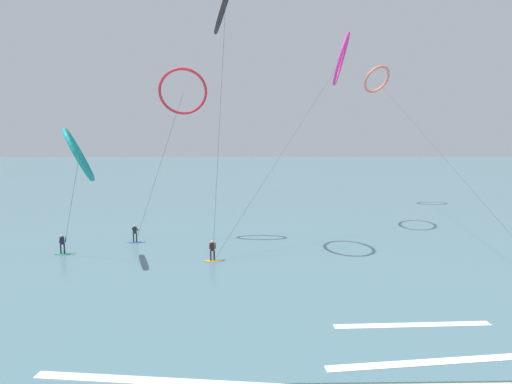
{
  "coord_description": "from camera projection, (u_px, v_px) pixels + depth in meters",
  "views": [
    {
      "loc": [
        -0.59,
        -7.44,
        9.71
      ],
      "look_at": [
        0.0,
        22.58,
        5.76
      ],
      "focal_mm": 28.66,
      "sensor_mm": 36.0,
      "label": 1
    }
  ],
  "objects": [
    {
      "name": "kite_coral",
      "position": [
        377.0,
        79.0,
        57.31
      ],
      "size": [
        4.91,
        40.14,
        19.78
      ],
      "rotation": [
        0.0,
        0.0,
        3.6
      ],
      "color": "#EA7260",
      "rests_on": "ground"
    },
    {
      "name": "kite_charcoal",
      "position": [
        226.0,
        1.0,
        32.07
      ],
      "size": [
        2.56,
        5.46,
        22.97
      ],
      "rotation": [
        0.0,
        0.0,
        4.83
      ],
      "color": "black",
      "rests_on": "ground"
    },
    {
      "name": "sea_water",
      "position": [
        250.0,
        173.0,
        115.28
      ],
      "size": [
        400.0,
        200.0,
        0.08
      ],
      "primitive_type": "cube",
      "color": "#476B75",
      "rests_on": "ground"
    },
    {
      "name": "kite_crimson",
      "position": [
        183.0,
        92.0,
        37.19
      ],
      "size": [
        6.97,
        2.78,
        15.98
      ],
      "rotation": [
        0.0,
        0.0,
        3.3
      ],
      "color": "red",
      "rests_on": "ground"
    },
    {
      "name": "surfer_emerald",
      "position": [
        62.0,
        246.0,
        34.06
      ],
      "size": [
        1.4,
        0.63,
        1.7
      ],
      "rotation": [
        0.0,
        0.0,
        3.42
      ],
      "color": "#199351",
      "rests_on": "ground"
    },
    {
      "name": "kite_magenta",
      "position": [
        341.0,
        59.0,
        42.2
      ],
      "size": [
        13.97,
        15.07,
        20.53
      ],
      "rotation": [
        0.0,
        0.0,
        4.48
      ],
      "color": "#CC288E",
      "rests_on": "ground"
    },
    {
      "name": "kite_teal",
      "position": [
        79.0,
        155.0,
        30.35
      ],
      "size": [
        4.69,
        5.22,
        10.56
      ],
      "rotation": [
        0.0,
        0.0,
        1.9
      ],
      "color": "teal",
      "rests_on": "ground"
    },
    {
      "name": "wave_crest_far",
      "position": [
        412.0,
        326.0,
        21.16
      ],
      "size": [
        8.22,
        0.75,
        0.12
      ],
      "primitive_type": "cube",
      "rotation": [
        0.0,
        0.0,
        0.03
      ],
      "color": "white",
      "rests_on": "ground"
    },
    {
      "name": "wave_crest_mid",
      "position": [
        498.0,
        359.0,
        18.01
      ],
      "size": [
        15.64,
        2.02,
        0.12
      ],
      "primitive_type": "cube",
      "rotation": [
        0.0,
        0.0,
        0.1
      ],
      "color": "white",
      "rests_on": "ground"
    },
    {
      "name": "surfer_cobalt",
      "position": [
        135.0,
        235.0,
        37.88
      ],
      "size": [
        1.4,
        0.58,
        1.7
      ],
      "rotation": [
        0.0,
        0.0,
        0.05
      ],
      "color": "#2647B7",
      "rests_on": "ground"
    },
    {
      "name": "surfer_amber",
      "position": [
        212.0,
        252.0,
        32.12
      ],
      "size": [
        1.4,
        0.58,
        1.7
      ],
      "rotation": [
        0.0,
        0.0,
        3.17
      ],
      "color": "orange",
      "rests_on": "ground"
    }
  ]
}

